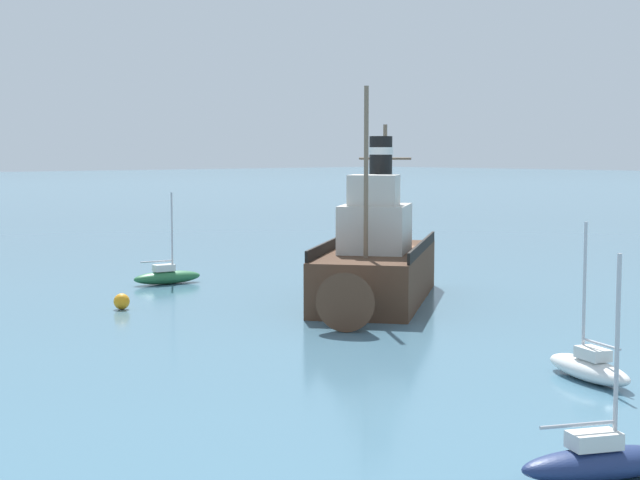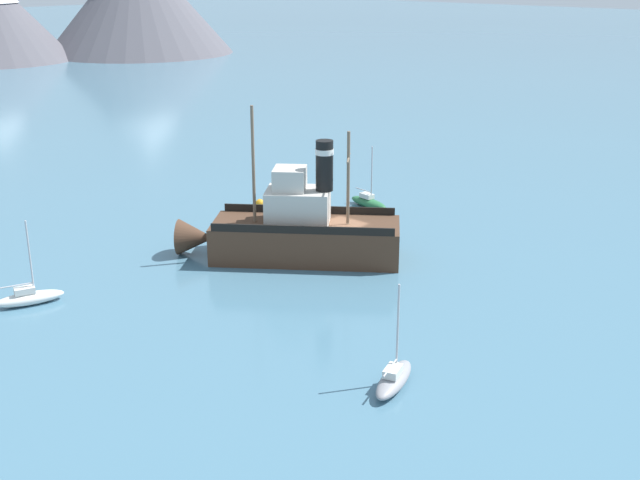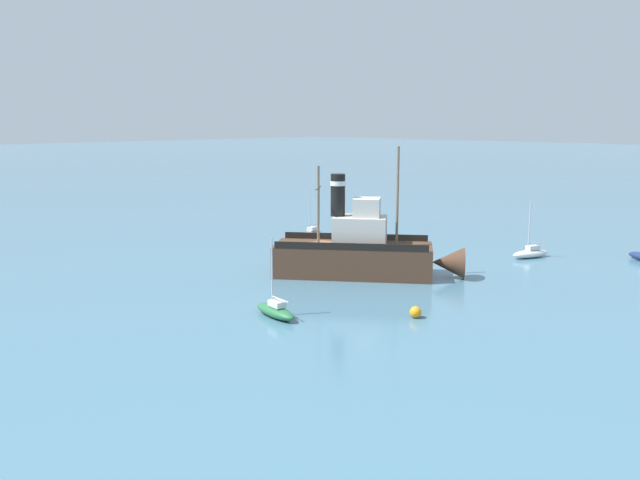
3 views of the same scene
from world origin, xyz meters
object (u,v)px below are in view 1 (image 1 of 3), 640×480
at_px(sailboat_white, 589,367).
at_px(mooring_buoy, 122,301).
at_px(old_tugboat, 375,264).
at_px(sailboat_navy, 601,460).
at_px(sailboat_green, 167,276).

height_order(sailboat_white, mooring_buoy, sailboat_white).
height_order(old_tugboat, sailboat_navy, old_tugboat).
distance_m(sailboat_navy, sailboat_green, 34.47).
bearing_deg(sailboat_white, sailboat_navy, 124.81).
bearing_deg(mooring_buoy, old_tugboat, -122.19).
height_order(old_tugboat, sailboat_green, old_tugboat).
height_order(sailboat_navy, sailboat_white, same).
bearing_deg(old_tugboat, mooring_buoy, 57.81).
height_order(sailboat_green, mooring_buoy, sailboat_green).
relative_size(sailboat_white, mooring_buoy, 6.81).
xyz_separation_m(old_tugboat, sailboat_navy, (-20.89, 13.77, -1.40)).
distance_m(old_tugboat, sailboat_white, 16.69).
bearing_deg(mooring_buoy, sailboat_white, -170.03).
height_order(old_tugboat, sailboat_white, old_tugboat).
height_order(sailboat_navy, mooring_buoy, sailboat_navy).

